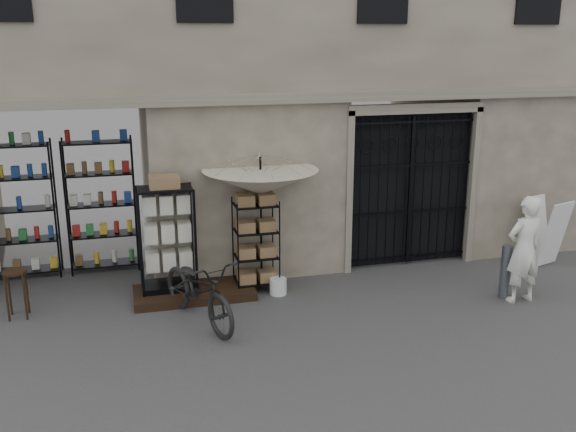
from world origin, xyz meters
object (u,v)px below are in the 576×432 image
object	(u,v)px
wooden_stool	(17,293)
easel_sign	(546,232)
display_cabinet	(168,244)
wire_rack	(256,246)
bicycle	(200,322)
white_bucket	(278,286)
market_umbrella	(260,175)
steel_bollard	(505,272)
shopkeeper	(519,301)

from	to	relation	value
wooden_stool	easel_sign	bearing A→B (deg)	0.11
display_cabinet	wire_rack	xyz separation A→B (m)	(1.48, -0.05, -0.14)
bicycle	wire_rack	bearing A→B (deg)	22.67
display_cabinet	white_bucket	xyz separation A→B (m)	(1.79, -0.35, -0.79)
wooden_stool	easel_sign	world-z (taller)	easel_sign
white_bucket	wooden_stool	xyz separation A→B (m)	(-4.15, 0.13, 0.27)
market_umbrella	wire_rack	bearing A→B (deg)	-140.36
bicycle	steel_bollard	size ratio (longest dim) A/B	2.25
white_bucket	steel_bollard	distance (m)	3.82
easel_sign	wire_rack	bearing A→B (deg)	159.95
white_bucket	bicycle	size ratio (longest dim) A/B	0.14
white_bucket	bicycle	xyz separation A→B (m)	(-1.43, -0.78, -0.14)
wire_rack	bicycle	bearing A→B (deg)	-133.45
wire_rack	white_bucket	bearing A→B (deg)	-40.94
display_cabinet	market_umbrella	xyz separation A→B (m)	(1.60, 0.04, 1.07)
display_cabinet	market_umbrella	size ratio (longest dim) A/B	0.68
easel_sign	display_cabinet	bearing A→B (deg)	159.85
wire_rack	shopkeeper	bearing A→B (deg)	-18.53
wire_rack	display_cabinet	bearing A→B (deg)	-179.45
steel_bollard	shopkeeper	bearing A→B (deg)	-48.66
wire_rack	steel_bollard	bearing A→B (deg)	-16.88
market_umbrella	shopkeeper	size ratio (longest dim) A/B	1.55
wire_rack	easel_sign	world-z (taller)	wire_rack
display_cabinet	steel_bollard	distance (m)	5.65
display_cabinet	bicycle	world-z (taller)	display_cabinet
display_cabinet	bicycle	xyz separation A→B (m)	(0.36, -1.13, -0.93)
display_cabinet	market_umbrella	bearing A→B (deg)	-5.99
wire_rack	shopkeeper	distance (m)	4.50
easel_sign	steel_bollard	bearing A→B (deg)	-161.46
display_cabinet	market_umbrella	distance (m)	1.92
white_bucket	display_cabinet	bearing A→B (deg)	168.97
market_umbrella	wooden_stool	xyz separation A→B (m)	(-3.95, -0.27, -1.60)
wire_rack	wooden_stool	size ratio (longest dim) A/B	2.10
wire_rack	easel_sign	xyz separation A→B (m)	(5.61, -0.15, -0.14)
white_bucket	steel_bollard	world-z (taller)	steel_bollard
display_cabinet	steel_bollard	world-z (taller)	display_cabinet
white_bucket	bicycle	world-z (taller)	bicycle
wire_rack	steel_bollard	world-z (taller)	wire_rack
wooden_stool	steel_bollard	bearing A→B (deg)	-8.94
market_umbrella	steel_bollard	xyz separation A→B (m)	(3.84, -1.49, -1.55)
white_bucket	easel_sign	distance (m)	5.32
wooden_stool	display_cabinet	bearing A→B (deg)	5.40
wire_rack	market_umbrella	distance (m)	1.22
display_cabinet	wooden_stool	distance (m)	2.43
bicycle	steel_bollard	world-z (taller)	bicycle
steel_bollard	shopkeeper	size ratio (longest dim) A/B	0.51
display_cabinet	steel_bollard	bearing A→B (deg)	-22.44
display_cabinet	easel_sign	distance (m)	7.10
wire_rack	steel_bollard	size ratio (longest dim) A/B	1.78
market_umbrella	easel_sign	bearing A→B (deg)	-2.58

